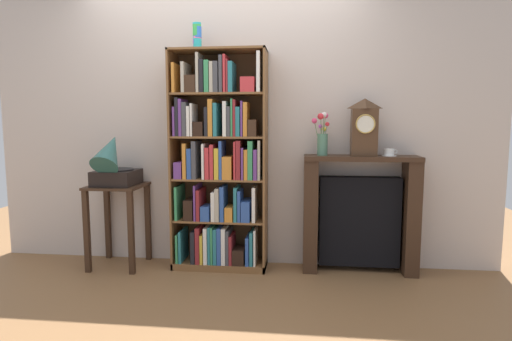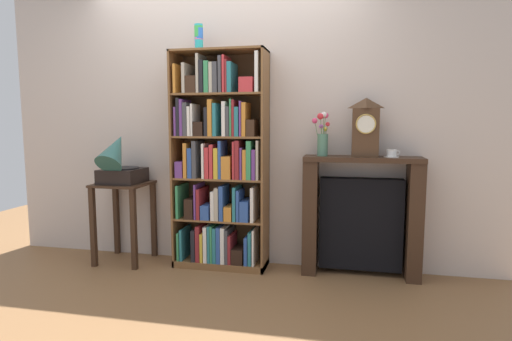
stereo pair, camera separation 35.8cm
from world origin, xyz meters
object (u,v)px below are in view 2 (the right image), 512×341
at_px(cup_stack, 199,37).
at_px(side_table_left, 124,206).
at_px(flower_vase, 322,138).
at_px(teacup_with_saucer, 392,154).
at_px(bookshelf, 220,169).
at_px(fireplace_mantel, 361,217).
at_px(gramophone, 119,162).
at_px(mantel_clock, 365,127).

relative_size(cup_stack, side_table_left, 0.30).
height_order(side_table_left, flower_vase, flower_vase).
bearing_deg(teacup_with_saucer, side_table_left, -177.89).
bearing_deg(bookshelf, cup_stack, 179.76).
relative_size(side_table_left, fireplace_mantel, 0.73).
xyz_separation_m(gramophone, fireplace_mantel, (2.12, 0.17, -0.43)).
bearing_deg(teacup_with_saucer, mantel_clock, -179.38).
distance_m(bookshelf, side_table_left, 0.98).
bearing_deg(fireplace_mantel, bookshelf, -177.64).
height_order(bookshelf, fireplace_mantel, bookshelf).
relative_size(bookshelf, side_table_left, 2.57).
xyz_separation_m(bookshelf, mantel_clock, (1.23, 0.03, 0.37)).
xyz_separation_m(fireplace_mantel, flower_vase, (-0.33, -0.02, 0.66)).
relative_size(side_table_left, gramophone, 1.45).
bearing_deg(side_table_left, teacup_with_saucer, 2.11).
relative_size(bookshelf, mantel_clock, 3.98).
bearing_deg(bookshelf, side_table_left, -176.36).
bearing_deg(cup_stack, bookshelf, -0.24).
height_order(fireplace_mantel, mantel_clock, mantel_clock).
relative_size(cup_stack, teacup_with_saucer, 1.71).
xyz_separation_m(bookshelf, teacup_with_saucer, (1.44, 0.03, 0.16)).
distance_m(bookshelf, teacup_with_saucer, 1.45).
bearing_deg(cup_stack, flower_vase, 1.48).
relative_size(bookshelf, flower_vase, 5.19).
bearing_deg(mantel_clock, bookshelf, -178.76).
bearing_deg(bookshelf, gramophone, -172.58).
distance_m(cup_stack, flower_vase, 1.36).
height_order(bookshelf, cup_stack, cup_stack).
bearing_deg(flower_vase, cup_stack, -178.52).
distance_m(side_table_left, gramophone, 0.41).
relative_size(gramophone, fireplace_mantel, 0.50).
xyz_separation_m(flower_vase, teacup_with_saucer, (0.55, 0.00, -0.13)).
xyz_separation_m(bookshelf, fireplace_mantel, (1.22, 0.05, -0.38)).
bearing_deg(bookshelf, flower_vase, 1.82).
xyz_separation_m(gramophone, teacup_with_saucer, (2.35, 0.15, 0.10)).
bearing_deg(cup_stack, teacup_with_saucer, 1.00).
distance_m(gramophone, mantel_clock, 2.17).
bearing_deg(teacup_with_saucer, fireplace_mantel, 174.57).
xyz_separation_m(gramophone, mantel_clock, (2.14, 0.14, 0.32)).
bearing_deg(flower_vase, bookshelf, -178.18).
relative_size(cup_stack, gramophone, 0.44).
distance_m(cup_stack, gramophone, 1.31).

